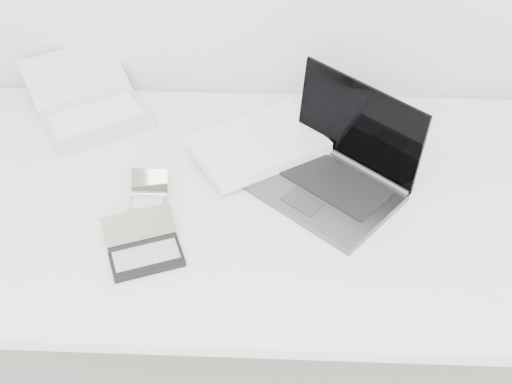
{
  "coord_description": "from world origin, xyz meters",
  "views": [
    {
      "loc": [
        0.01,
        0.4,
        1.86
      ],
      "look_at": [
        -0.03,
        1.51,
        0.79
      ],
      "focal_mm": 50.0,
      "sensor_mm": 36.0,
      "label": 1
    }
  ],
  "objects_px": {
    "desk": "(270,213)",
    "palmtop_charcoal": "(145,250)",
    "netbook_open_white": "(91,108)",
    "laptop_large": "(296,158)"
  },
  "relations": [
    {
      "from": "netbook_open_white",
      "to": "palmtop_charcoal",
      "type": "bearing_deg",
      "value": -96.96
    },
    {
      "from": "desk",
      "to": "palmtop_charcoal",
      "type": "xyz_separation_m",
      "value": [
        -0.26,
        -0.18,
        0.06
      ]
    },
    {
      "from": "desk",
      "to": "laptop_large",
      "type": "bearing_deg",
      "value": 60.26
    },
    {
      "from": "desk",
      "to": "palmtop_charcoal",
      "type": "bearing_deg",
      "value": -145.28
    },
    {
      "from": "laptop_large",
      "to": "palmtop_charcoal",
      "type": "height_order",
      "value": "laptop_large"
    },
    {
      "from": "desk",
      "to": "netbook_open_white",
      "type": "relative_size",
      "value": 4.02
    },
    {
      "from": "desk",
      "to": "laptop_large",
      "type": "height_order",
      "value": "laptop_large"
    },
    {
      "from": "desk",
      "to": "netbook_open_white",
      "type": "distance_m",
      "value": 0.56
    },
    {
      "from": "desk",
      "to": "palmtop_charcoal",
      "type": "relative_size",
      "value": 8.78
    },
    {
      "from": "laptop_large",
      "to": "netbook_open_white",
      "type": "xyz_separation_m",
      "value": [
        -0.53,
        0.19,
        -0.01
      ]
    }
  ]
}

